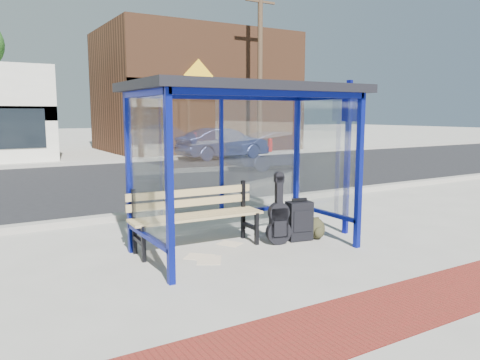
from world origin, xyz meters
TOP-DOWN VIEW (x-y plane):
  - ground at (0.00, 0.00)m, footprint 120.00×120.00m
  - brick_paver_strip at (0.00, -2.60)m, footprint 60.00×1.00m
  - curb_near at (0.00, 2.90)m, footprint 60.00×0.25m
  - street_asphalt at (0.00, 8.00)m, footprint 60.00×10.00m
  - curb_far at (0.00, 13.10)m, footprint 60.00×0.25m
  - far_sidewalk at (0.00, 15.00)m, footprint 60.00×4.00m
  - bus_shelter at (0.00, 0.07)m, footprint 3.30×1.80m
  - storefront_brown at (8.00, 18.49)m, footprint 10.00×7.08m
  - tree_right at (12.50, 22.00)m, footprint 3.60×3.60m
  - utility_pole_east at (9.00, 13.40)m, footprint 1.60×0.24m
  - bench at (-0.60, 0.47)m, footprint 2.02×0.57m
  - guitar_bag at (0.58, -0.00)m, footprint 0.40×0.19m
  - suitcase at (1.01, 0.02)m, footprint 0.43×0.32m
  - backpack at (1.30, -0.06)m, footprint 0.33×0.31m
  - sign_post at (1.96, -0.03)m, footprint 0.14×0.31m
  - newspaper_a at (-0.75, 0.03)m, footprint 0.49×0.49m
  - newspaper_b at (-0.71, -0.18)m, footprint 0.48×0.52m
  - newspaper_c at (-0.05, 0.40)m, footprint 0.41×0.44m
  - parked_car at (6.52, 12.57)m, footprint 4.23×1.75m
  - fire_hydrant at (10.14, 14.13)m, footprint 0.34×0.22m

SIDE VIEW (x-z plane):
  - ground at x=0.00m, z-range 0.00..0.00m
  - street_asphalt at x=0.00m, z-range 0.00..0.00m
  - newspaper_c at x=-0.05m, z-range 0.00..0.01m
  - newspaper_a at x=-0.75m, z-range 0.00..0.01m
  - newspaper_b at x=-0.71m, z-range 0.00..0.01m
  - far_sidewalk at x=0.00m, z-range 0.00..0.01m
  - brick_paver_strip at x=0.00m, z-range 0.00..0.01m
  - curb_near at x=0.00m, z-range 0.00..0.12m
  - curb_far at x=0.00m, z-range 0.00..0.12m
  - backpack at x=1.30m, z-range -0.01..0.34m
  - suitcase at x=1.01m, z-range -0.03..0.65m
  - guitar_bag at x=0.58m, z-range -0.14..0.92m
  - fire_hydrant at x=10.14m, z-range 0.03..0.78m
  - bench at x=-0.60m, z-range 0.06..1.01m
  - parked_car at x=6.52m, z-range 0.00..1.36m
  - sign_post at x=1.96m, z-range 0.16..2.70m
  - bus_shelter at x=0.00m, z-range 0.86..3.28m
  - storefront_brown at x=8.00m, z-range 0.00..6.40m
  - utility_pole_east at x=9.00m, z-range 0.11..8.11m
  - tree_right at x=12.50m, z-range 1.94..8.97m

